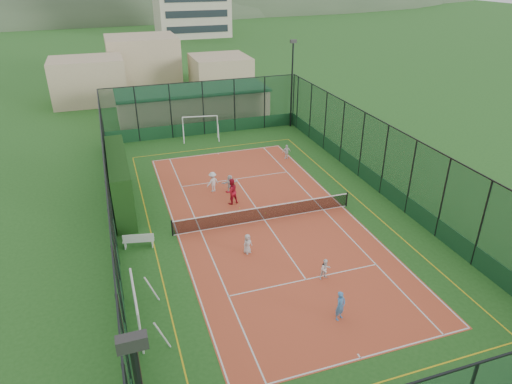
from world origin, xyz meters
TOP-DOWN VIEW (x-y plane):
  - ground at (0.00, 0.00)m, footprint 300.00×300.00m
  - court_slab at (0.00, 0.00)m, footprint 11.17×23.97m
  - tennis_net at (0.00, 0.00)m, footprint 11.67×0.12m
  - perimeter_fence at (0.00, 0.00)m, footprint 18.12×34.12m
  - floodlight_ne at (8.60, 16.60)m, footprint 0.60×0.26m
  - clubhouse at (0.00, 22.00)m, footprint 15.20×7.20m
  - distant_hills at (0.00, 150.00)m, footprint 200.00×60.00m
  - hedge_left at (-8.30, 4.97)m, footprint 1.21×8.07m
  - white_bench at (-7.80, -0.61)m, footprint 1.79×0.82m
  - futsal_goal_near at (-8.45, -7.19)m, footprint 3.28×0.99m
  - futsal_goal_far at (-0.58, 15.95)m, footprint 3.35×1.45m
  - child_near_left at (-2.10, -3.14)m, footprint 0.68×0.58m
  - child_near_mid at (0.27, -9.50)m, footprint 0.64×0.55m
  - child_near_right at (0.96, -6.61)m, footprint 0.60×0.49m
  - child_far_left at (-2.11, 4.95)m, footprint 1.10×0.89m
  - child_far_right at (5.08, 8.90)m, footprint 0.73×0.34m
  - child_far_back at (-0.99, 4.49)m, footprint 1.20×0.41m
  - coach at (-1.35, 2.79)m, footprint 1.03×0.90m
  - tennis_balls at (0.65, 1.34)m, footprint 3.78×1.27m

SIDE VIEW (x-z plane):
  - ground at x=0.00m, z-range 0.00..0.00m
  - distant_hills at x=0.00m, z-range -12.00..12.00m
  - court_slab at x=0.00m, z-range 0.00..0.01m
  - tennis_balls at x=0.65m, z-range 0.01..0.08m
  - white_bench at x=-7.80m, z-range 0.00..0.97m
  - tennis_net at x=0.00m, z-range 0.00..1.06m
  - child_near_right at x=0.96m, z-range 0.01..1.17m
  - child_near_left at x=-2.10m, z-range 0.01..1.19m
  - child_far_right at x=5.08m, z-range 0.01..1.22m
  - child_far_back at x=-0.99m, z-range 0.01..1.30m
  - child_far_left at x=-2.11m, z-range 0.01..1.49m
  - child_near_mid at x=0.27m, z-range 0.01..1.49m
  - coach at x=-1.35m, z-range 0.01..1.82m
  - futsal_goal_far at x=-0.58m, z-range 0.00..2.09m
  - futsal_goal_near at x=-8.45m, z-range 0.00..2.11m
  - clubhouse at x=0.00m, z-range 0.00..3.15m
  - hedge_left at x=-8.30m, z-range 0.00..3.53m
  - perimeter_fence at x=0.00m, z-range 0.00..5.00m
  - floodlight_ne at x=8.60m, z-range 0.00..8.25m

